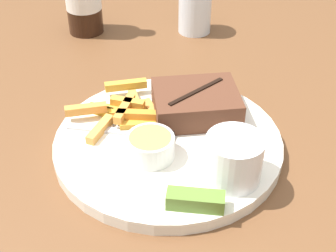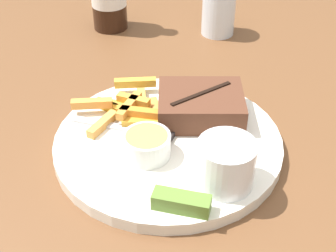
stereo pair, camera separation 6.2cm
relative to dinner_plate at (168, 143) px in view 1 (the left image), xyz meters
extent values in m
cube|color=brown|center=(0.00, 0.00, -0.03)|extent=(1.12, 1.14, 0.04)
cylinder|color=brown|center=(0.50, 0.51, -0.39)|extent=(0.06, 0.06, 0.69)
cylinder|color=silver|center=(0.00, 0.00, 0.00)|extent=(0.31, 0.31, 0.01)
cylinder|color=white|center=(0.00, 0.00, 0.01)|extent=(0.31, 0.31, 0.00)
cube|color=#512D1E|center=(0.05, 0.05, 0.03)|extent=(0.12, 0.10, 0.04)
cube|color=black|center=(0.05, 0.05, 0.05)|extent=(0.09, 0.06, 0.00)
cube|color=gold|center=(-0.04, 0.02, 0.01)|extent=(0.06, 0.01, 0.01)
cube|color=gold|center=(-0.05, 0.11, 0.03)|extent=(0.06, 0.02, 0.01)
cube|color=gold|center=(-0.04, 0.08, 0.01)|extent=(0.02, 0.06, 0.01)
cube|color=gold|center=(-0.07, 0.05, 0.01)|extent=(0.08, 0.05, 0.01)
cube|color=orange|center=(-0.11, 0.05, 0.03)|extent=(0.06, 0.02, 0.01)
cube|color=#C0882D|center=(-0.06, 0.06, 0.01)|extent=(0.07, 0.03, 0.01)
cube|color=orange|center=(-0.04, 0.03, 0.03)|extent=(0.07, 0.02, 0.01)
cube|color=gold|center=(-0.05, 0.06, 0.03)|extent=(0.05, 0.03, 0.01)
cube|color=gold|center=(-0.09, 0.02, 0.01)|extent=(0.04, 0.06, 0.01)
cube|color=#D28837|center=(-0.06, 0.05, 0.03)|extent=(0.03, 0.06, 0.01)
cube|color=#D58B3D|center=(-0.01, 0.04, 0.01)|extent=(0.03, 0.08, 0.01)
cylinder|color=white|center=(0.07, -0.08, 0.04)|extent=(0.07, 0.07, 0.06)
cylinder|color=beige|center=(0.07, -0.08, 0.06)|extent=(0.06, 0.06, 0.01)
cylinder|color=silver|center=(-0.03, -0.04, 0.02)|extent=(0.06, 0.06, 0.03)
cylinder|color=#C67A4C|center=(-0.03, -0.04, 0.04)|extent=(0.05, 0.05, 0.01)
cube|color=#567A2D|center=(0.02, -0.13, 0.02)|extent=(0.07, 0.04, 0.02)
cube|color=#B7B7BC|center=(-0.09, 0.02, 0.01)|extent=(0.10, 0.04, 0.00)
cube|color=#B7B7BC|center=(-0.03, 0.00, 0.01)|extent=(0.03, 0.01, 0.00)
cube|color=#B7B7BC|center=(-0.02, 0.01, 0.01)|extent=(0.03, 0.01, 0.00)
cube|color=#B7B7BC|center=(-0.02, 0.01, 0.01)|extent=(0.03, 0.01, 0.00)
cube|color=#B7B7BC|center=(0.02, 0.08, 0.01)|extent=(0.05, 0.11, 0.00)
cube|color=black|center=(0.00, 0.00, 0.01)|extent=(0.03, 0.06, 0.01)
cylinder|color=silver|center=(0.09, 0.36, 0.04)|extent=(0.06, 0.06, 0.09)
camera|label=1|loc=(-0.05, -0.50, 0.41)|focal=50.00mm
camera|label=2|loc=(0.01, -0.50, 0.41)|focal=50.00mm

